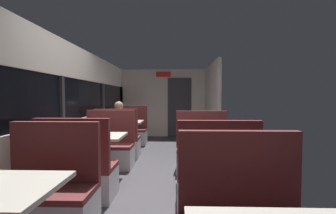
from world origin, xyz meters
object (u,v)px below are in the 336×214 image
at_px(bench_near_window_facing_entry, 48,199).
at_px(bench_mid_window_facing_end, 78,175).
at_px(seated_passenger, 119,133).
at_px(dining_table_far_window, 125,125).
at_px(bench_far_window_facing_end, 118,143).
at_px(dining_table_mid_window, 96,141).
at_px(dining_table_rear_aisle, 208,145).
at_px(bench_rear_aisle_facing_entry, 202,153).
at_px(bench_rear_aisle_facing_end, 216,182).
at_px(bench_far_window_facing_entry, 130,133).
at_px(bench_mid_window_facing_entry, 109,150).

height_order(bench_near_window_facing_entry, bench_mid_window_facing_end, same).
height_order(bench_mid_window_facing_end, seated_passenger, seated_passenger).
distance_m(dining_table_far_window, bench_far_window_facing_end, 0.77).
height_order(dining_table_mid_window, bench_far_window_facing_end, bench_far_window_facing_end).
distance_m(dining_table_rear_aisle, bench_rear_aisle_facing_entry, 0.77).
bearing_deg(dining_table_far_window, bench_mid_window_facing_end, -90.00).
height_order(dining_table_mid_window, bench_rear_aisle_facing_end, bench_rear_aisle_facing_end).
relative_size(dining_table_mid_window, dining_table_far_window, 1.00).
distance_m(dining_table_far_window, bench_far_window_facing_entry, 0.77).
relative_size(bench_mid_window_facing_entry, bench_far_window_facing_entry, 1.00).
bearing_deg(bench_mid_window_facing_entry, dining_table_far_window, 90.00).
distance_m(bench_near_window_facing_entry, dining_table_mid_window, 1.46).
distance_m(bench_mid_window_facing_end, bench_mid_window_facing_entry, 1.40).
height_order(bench_mid_window_facing_entry, bench_rear_aisle_facing_entry, same).
bearing_deg(dining_table_far_window, dining_table_rear_aisle, -52.39).
height_order(bench_mid_window_facing_entry, bench_far_window_facing_end, same).
bearing_deg(seated_passenger, bench_mid_window_facing_entry, -90.00).
relative_size(dining_table_rear_aisle, bench_rear_aisle_facing_end, 0.82).
relative_size(dining_table_far_window, bench_rear_aisle_facing_end, 0.82).
relative_size(dining_table_mid_window, bench_far_window_facing_end, 0.82).
relative_size(bench_far_window_facing_end, bench_rear_aisle_facing_entry, 1.00).
bearing_deg(bench_rear_aisle_facing_entry, seated_passenger, 150.88).
bearing_deg(seated_passenger, dining_table_mid_window, -90.00).
xyz_separation_m(bench_mid_window_facing_entry, seated_passenger, (0.00, 0.80, 0.21)).
height_order(bench_near_window_facing_entry, seated_passenger, seated_passenger).
bearing_deg(dining_table_far_window, bench_near_window_facing_entry, -90.00).
height_order(bench_near_window_facing_entry, dining_table_mid_window, bench_near_window_facing_entry).
distance_m(dining_table_far_window, bench_rear_aisle_facing_entry, 2.44).
relative_size(bench_near_window_facing_entry, bench_mid_window_facing_end, 1.00).
bearing_deg(dining_table_rear_aisle, seated_passenger, 136.54).
height_order(dining_table_mid_window, bench_mid_window_facing_end, bench_mid_window_facing_end).
xyz_separation_m(bench_near_window_facing_entry, bench_rear_aisle_facing_entry, (1.79, 1.92, 0.00)).
xyz_separation_m(bench_near_window_facing_entry, dining_table_rear_aisle, (1.79, 1.22, 0.31)).
height_order(bench_mid_window_facing_end, dining_table_far_window, bench_mid_window_facing_end).
xyz_separation_m(bench_mid_window_facing_end, dining_table_rear_aisle, (1.79, 0.50, 0.31)).
bearing_deg(dining_table_far_window, dining_table_mid_window, -90.00).
relative_size(dining_table_far_window, dining_table_rear_aisle, 1.00).
bearing_deg(dining_table_rear_aisle, bench_near_window_facing_entry, -145.63).
bearing_deg(dining_table_rear_aisle, bench_mid_window_facing_end, -164.41).
bearing_deg(bench_mid_window_facing_entry, dining_table_mid_window, -90.00).
bearing_deg(bench_far_window_facing_entry, bench_mid_window_facing_entry, -90.00).
height_order(dining_table_far_window, bench_far_window_facing_entry, bench_far_window_facing_entry).
relative_size(bench_mid_window_facing_end, bench_far_window_facing_entry, 1.00).
relative_size(dining_table_far_window, bench_far_window_facing_entry, 0.82).
bearing_deg(bench_mid_window_facing_entry, bench_far_window_facing_end, 90.00).
bearing_deg(dining_table_rear_aisle, bench_mid_window_facing_entry, 153.32).
distance_m(bench_mid_window_facing_end, dining_table_rear_aisle, 1.88).
height_order(bench_mid_window_facing_entry, dining_table_rear_aisle, bench_mid_window_facing_entry).
distance_m(dining_table_far_window, bench_rear_aisle_facing_end, 3.53).
relative_size(bench_far_window_facing_entry, bench_rear_aisle_facing_end, 1.00).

